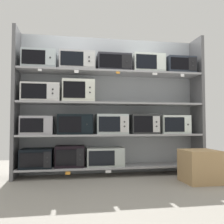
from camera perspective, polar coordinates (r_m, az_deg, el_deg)
ground at (r=3.10m, az=3.25°, el=-17.97°), size 6.87×6.00×0.02m
back_panel at (r=4.21m, az=-0.52°, el=1.63°), size 3.07×0.04×2.26m
upright_left at (r=4.01m, az=-21.14°, el=2.04°), size 0.05×0.42×2.26m
upright_right at (r=4.47m, az=18.88°, el=1.52°), size 0.05×0.42×2.26m
shelf_0 at (r=4.03m, az=0.00°, el=-12.29°), size 2.87×0.42×0.03m
microwave_0 at (r=3.98m, az=-16.77°, el=-10.02°), size 0.46×0.41×0.28m
microwave_1 at (r=3.94m, az=-9.63°, el=-9.89°), size 0.43×0.34×0.32m
microwave_2 at (r=3.98m, az=-1.67°, el=-10.11°), size 0.58×0.38×0.28m
price_tag_0 at (r=3.77m, az=-10.03°, el=-13.55°), size 0.07×0.00×0.05m
price_tag_1 at (r=3.81m, az=-0.84°, el=-13.42°), size 0.09×0.00×0.04m
shelf_1 at (r=3.98m, az=0.00°, el=-5.23°), size 2.87×0.42×0.03m
microwave_3 at (r=3.94m, az=-16.61°, el=-2.91°), size 0.47×0.41×0.28m
microwave_4 at (r=3.91m, az=-8.43°, el=-2.79°), size 0.53×0.41×0.30m
microwave_5 at (r=3.97m, az=-0.19°, el=-2.78°), size 0.48×0.44×0.31m
microwave_6 at (r=4.09m, az=7.10°, el=-2.75°), size 0.44×0.42×0.31m
microwave_7 at (r=4.26m, az=13.81°, el=-2.79°), size 0.47×0.36×0.30m
shelf_2 at (r=3.99m, az=0.00°, el=1.91°), size 2.87×0.42×0.03m
microwave_8 at (r=3.97m, az=-15.85°, el=4.24°), size 0.56×0.39×0.27m
microwave_9 at (r=3.95m, az=-7.71°, el=4.66°), size 0.49×0.42×0.34m
shelf_3 at (r=4.06m, az=0.00°, el=8.89°), size 2.87×0.42×0.03m
microwave_10 at (r=4.06m, az=-16.16°, el=11.26°), size 0.50×0.38×0.28m
microwave_11 at (r=4.04m, az=-7.98°, el=11.25°), size 0.54×0.40×0.28m
microwave_12 at (r=4.09m, az=0.35°, el=10.98°), size 0.53×0.35×0.27m
microwave_13 at (r=4.23m, az=8.12°, el=10.75°), size 0.52×0.33×0.30m
microwave_14 at (r=4.42m, az=14.91°, el=10.01°), size 0.47×0.41×0.27m
price_tag_2 at (r=3.81m, az=-16.12°, el=9.22°), size 0.05×0.00×0.03m
price_tag_3 at (r=3.79m, az=-8.09°, el=9.13°), size 0.06×0.00×0.04m
price_tag_4 at (r=3.86m, az=1.38°, el=8.97°), size 0.06×0.00×0.03m
price_tag_5 at (r=4.01m, az=9.74°, el=8.56°), size 0.08×0.00×0.03m
price_tag_6 at (r=4.18m, az=15.77°, el=8.06°), size 0.06×0.00×0.05m
shipping_carton at (r=3.73m, az=19.32°, el=-11.57°), size 0.45×0.45×0.45m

